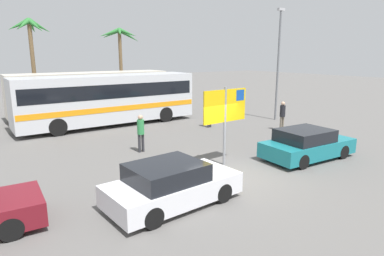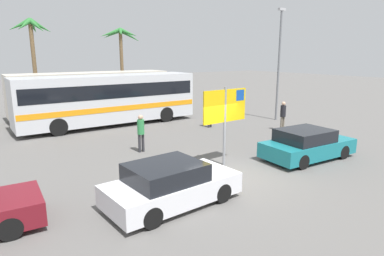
% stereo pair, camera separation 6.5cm
% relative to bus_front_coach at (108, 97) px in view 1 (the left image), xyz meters
% --- Properties ---
extents(ground, '(120.00, 120.00, 0.00)m').
position_rel_bus_front_coach_xyz_m(ground, '(0.27, -11.40, -1.78)').
color(ground, '#605E5B').
extents(bus_front_coach, '(11.16, 2.60, 3.17)m').
position_rel_bus_front_coach_xyz_m(bus_front_coach, '(0.00, 0.00, 0.00)').
color(bus_front_coach, silver).
rests_on(bus_front_coach, ground).
extents(bus_rear_coach, '(11.16, 2.60, 3.17)m').
position_rel_bus_front_coach_xyz_m(bus_rear_coach, '(0.20, 3.82, 0.00)').
color(bus_rear_coach, silver).
rests_on(bus_rear_coach, ground).
extents(ferry_sign, '(2.20, 0.15, 3.20)m').
position_rel_bus_front_coach_xyz_m(ferry_sign, '(0.94, -10.22, 0.54)').
color(ferry_sign, gray).
rests_on(ferry_sign, ground).
extents(car_teal, '(4.27, 2.13, 1.32)m').
position_rel_bus_front_coach_xyz_m(car_teal, '(4.36, -11.65, -1.15)').
color(car_teal, '#19757F').
rests_on(car_teal, ground).
extents(car_white, '(4.18, 2.14, 1.32)m').
position_rel_bus_front_coach_xyz_m(car_white, '(-2.81, -12.13, -1.15)').
color(car_white, silver).
rests_on(car_white, ground).
extents(pedestrian_by_bus, '(0.32, 0.32, 1.76)m').
position_rel_bus_front_coach_xyz_m(pedestrian_by_bus, '(-1.07, -6.63, -0.74)').
color(pedestrian_by_bus, '#2D2D33').
rests_on(pedestrian_by_bus, ground).
extents(pedestrian_near_sign, '(0.32, 0.32, 1.68)m').
position_rel_bus_front_coach_xyz_m(pedestrian_near_sign, '(4.80, -4.26, -0.79)').
color(pedestrian_near_sign, '#2D2D33').
rests_on(pedestrian_near_sign, ground).
extents(pedestrian_crossing_lot, '(0.32, 0.32, 1.74)m').
position_rel_bus_front_coach_xyz_m(pedestrian_crossing_lot, '(7.81, -7.42, -0.76)').
color(pedestrian_crossing_lot, '#706656').
rests_on(pedestrian_crossing_lot, ground).
extents(lamp_post_left_side, '(0.56, 0.20, 7.38)m').
position_rel_bus_front_coach_xyz_m(lamp_post_left_side, '(10.11, -4.92, 2.24)').
color(lamp_post_left_side, slate).
rests_on(lamp_post_left_side, ground).
extents(palm_tree_seaside, '(3.30, 3.13, 7.28)m').
position_rel_bus_front_coach_xyz_m(palm_tree_seaside, '(-2.53, 9.74, 4.06)').
color(palm_tree_seaside, brown).
rests_on(palm_tree_seaside, ground).
extents(palm_tree_inland, '(4.09, 4.07, 6.92)m').
position_rel_bus_front_coach_xyz_m(palm_tree_inland, '(5.42, 10.50, 3.92)').
color(palm_tree_inland, brown).
rests_on(palm_tree_inland, ground).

